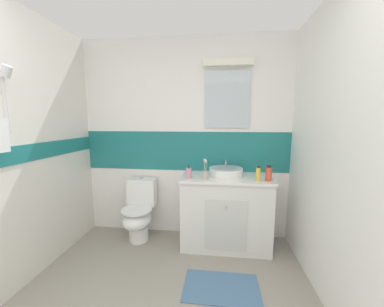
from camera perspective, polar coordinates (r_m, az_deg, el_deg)
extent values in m
cube|color=gray|center=(2.24, -7.31, -33.98)|extent=(3.20, 3.48, 0.04)
cube|color=white|center=(3.07, -1.66, -11.84)|extent=(3.20, 0.10, 0.85)
cube|color=#1E7272|center=(2.91, -1.73, 0.71)|extent=(3.20, 0.10, 0.50)
cube|color=white|center=(2.91, -1.80, 17.01)|extent=(3.20, 0.10, 1.15)
cube|color=silver|center=(2.80, 8.99, 13.44)|extent=(0.54, 0.02, 0.68)
cube|color=white|center=(2.83, 9.23, 21.99)|extent=(0.58, 0.10, 0.08)
cube|color=#1E7272|center=(2.37, -39.96, -0.69)|extent=(0.01, 3.48, 0.16)
cylinder|color=silver|center=(2.36, -39.93, 9.76)|extent=(0.02, 0.02, 0.49)
cylinder|color=silver|center=(2.36, -39.83, 15.84)|extent=(0.10, 0.07, 0.11)
cube|color=white|center=(1.86, 36.37, -0.70)|extent=(0.10, 3.48, 2.50)
cube|color=silver|center=(2.77, 8.51, -14.62)|extent=(1.01, 0.50, 0.82)
cube|color=white|center=(2.62, 8.72, -6.14)|extent=(1.03, 0.52, 0.03)
cube|color=silver|center=(2.56, 8.65, -17.71)|extent=(0.46, 0.01, 0.57)
cylinder|color=silver|center=(2.46, 8.77, -13.58)|extent=(0.02, 0.02, 0.03)
cylinder|color=white|center=(2.65, 8.63, -4.64)|extent=(0.39, 0.39, 0.09)
cylinder|color=#B3B3B8|center=(2.64, 8.65, -3.80)|extent=(0.32, 0.32, 0.01)
cylinder|color=silver|center=(2.87, 8.51, -3.10)|extent=(0.03, 0.03, 0.14)
cylinder|color=silver|center=(2.75, 8.60, -2.09)|extent=(0.02, 0.18, 0.02)
cylinder|color=white|center=(3.05, -13.45, -19.19)|extent=(0.24, 0.24, 0.18)
ellipsoid|color=white|center=(2.93, -13.87, -16.06)|extent=(0.34, 0.42, 0.22)
cylinder|color=white|center=(2.88, -13.96, -13.84)|extent=(0.37, 0.37, 0.02)
cube|color=white|center=(3.01, -12.64, -9.51)|extent=(0.36, 0.17, 0.35)
cylinder|color=silver|center=(2.96, -12.75, -6.15)|extent=(0.04, 0.04, 0.02)
cylinder|color=#B2ADA3|center=(2.46, 3.35, -5.54)|extent=(0.07, 0.07, 0.09)
cylinder|color=#3FB259|center=(2.44, 3.60, -4.02)|extent=(0.03, 0.04, 0.17)
cube|color=white|center=(2.42, 3.62, -2.00)|extent=(0.02, 0.02, 0.03)
cylinder|color=#3FB259|center=(2.44, 3.12, -3.90)|extent=(0.04, 0.02, 0.18)
cube|color=white|center=(2.42, 3.13, -1.76)|extent=(0.02, 0.02, 0.03)
cylinder|color=#D872BF|center=(2.43, 3.40, -3.93)|extent=(0.04, 0.03, 0.18)
cube|color=white|center=(2.42, 3.42, -1.79)|extent=(0.02, 0.02, 0.03)
cylinder|color=pink|center=(2.51, -0.82, -5.04)|extent=(0.06, 0.06, 0.11)
cylinder|color=#262626|center=(2.49, -0.82, -3.37)|extent=(0.01, 0.01, 0.04)
cylinder|color=#262626|center=(2.47, -0.86, -3.02)|extent=(0.01, 0.02, 0.01)
cylinder|color=yellow|center=(2.50, 16.54, -5.10)|extent=(0.05, 0.05, 0.14)
cylinder|color=black|center=(2.48, 16.62, -3.29)|extent=(0.03, 0.03, 0.02)
cylinder|color=#D84C33|center=(2.53, 18.99, -4.99)|extent=(0.07, 0.07, 0.15)
cylinder|color=black|center=(2.51, 19.09, -3.12)|extent=(0.05, 0.05, 0.02)
cube|color=#4C7299|center=(2.35, 7.48, -30.82)|extent=(0.68, 0.42, 0.01)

